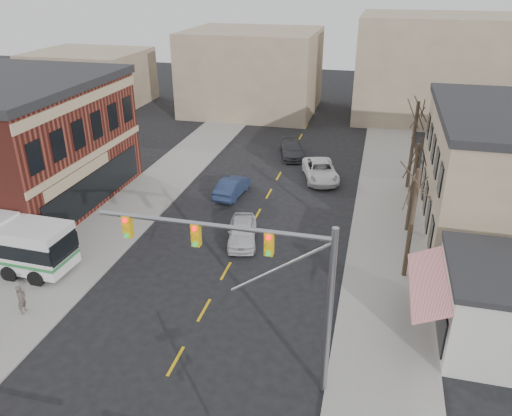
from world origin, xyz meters
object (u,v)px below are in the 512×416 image
(car_b, at_px, (232,187))
(car_c, at_px, (320,171))
(pedestrian_near, at_px, (21,299))
(pedestrian_far, at_px, (37,261))
(car_a, at_px, (242,231))
(traffic_signal_mast, at_px, (264,270))
(car_d, at_px, (292,150))

(car_b, xyz_separation_m, car_c, (6.47, 5.20, 0.04))
(car_c, xyz_separation_m, pedestrian_near, (-12.83, -22.79, 0.15))
(pedestrian_near, bearing_deg, car_b, -25.70)
(car_c, xyz_separation_m, pedestrian_far, (-14.30, -19.39, 0.22))
(pedestrian_far, bearing_deg, car_a, -14.64)
(car_a, distance_m, car_c, 12.92)
(traffic_signal_mast, bearing_deg, car_d, 97.77)
(car_a, relative_size, car_d, 0.92)
(car_b, relative_size, car_c, 0.80)
(traffic_signal_mast, height_order, pedestrian_near, traffic_signal_mast)
(traffic_signal_mast, xyz_separation_m, pedestrian_far, (-14.85, 4.88, -4.71))
(traffic_signal_mast, height_order, pedestrian_far, traffic_signal_mast)
(car_d, height_order, pedestrian_far, pedestrian_far)
(car_b, bearing_deg, car_a, 116.82)
(car_c, relative_size, car_d, 1.15)
(car_a, bearing_deg, pedestrian_near, -143.84)
(car_d, relative_size, pedestrian_near, 3.01)
(car_a, height_order, pedestrian_near, pedestrian_near)
(traffic_signal_mast, height_order, car_b, traffic_signal_mast)
(car_c, bearing_deg, traffic_signal_mast, -105.09)
(car_c, relative_size, pedestrian_near, 3.46)
(car_b, bearing_deg, traffic_signal_mast, 115.63)
(car_b, relative_size, pedestrian_far, 2.55)
(pedestrian_far, bearing_deg, car_d, 18.29)
(car_a, distance_m, pedestrian_near, 13.87)
(traffic_signal_mast, bearing_deg, car_b, 110.24)
(traffic_signal_mast, distance_m, pedestrian_near, 14.29)
(car_a, relative_size, car_b, 1.00)
(pedestrian_far, bearing_deg, traffic_signal_mast, -66.12)
(pedestrian_near, distance_m, pedestrian_far, 3.71)
(car_c, bearing_deg, pedestrian_far, -142.81)
(car_d, bearing_deg, traffic_signal_mast, -96.80)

